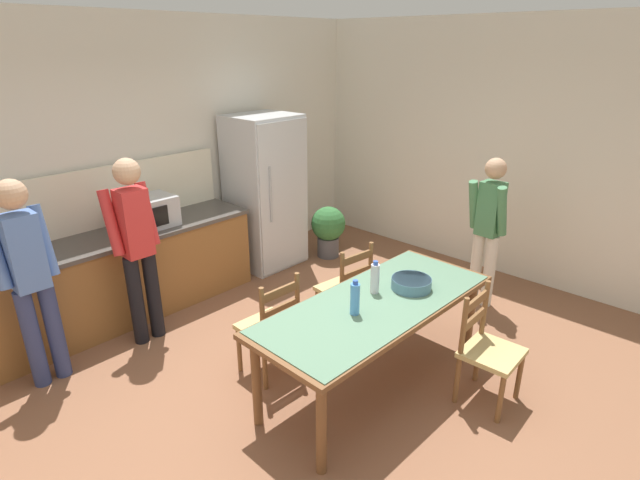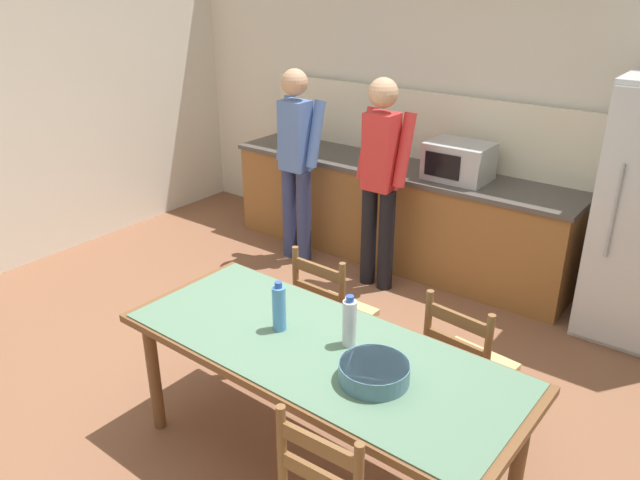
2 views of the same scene
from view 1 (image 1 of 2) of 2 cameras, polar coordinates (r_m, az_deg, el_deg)
name	(u,v)px [view 1 (image 1 of 2)]	position (r m, az deg, el deg)	size (l,w,h in m)	color
ground_plane	(312,393)	(4.16, -0.91, -17.09)	(8.32, 8.32, 0.00)	brown
wall_back	(125,163)	(5.57, -21.36, 8.21)	(6.52, 0.12, 2.90)	silver
wall_right	(510,152)	(6.14, 20.93, 9.41)	(0.12, 5.20, 2.90)	silver
kitchen_counter	(101,283)	(5.27, -23.79, -4.55)	(3.20, 0.66, 0.88)	brown
counter_splashback	(73,204)	(5.29, -26.35, 3.75)	(3.16, 0.03, 0.60)	#EFE8CB
refrigerator	(265,192)	(6.09, -6.28, 5.44)	(0.77, 0.73, 1.84)	silver
microwave	(149,212)	(5.26, -19.01, 3.02)	(0.50, 0.39, 0.30)	#B2B7BC
dining_table	(376,311)	(3.89, 6.44, -8.01)	(2.09, 0.89, 0.77)	brown
bottle_near_centre	(355,298)	(3.62, 4.02, -6.68)	(0.07, 0.07, 0.27)	#4C8ED6
bottle_off_centre	(375,278)	(3.93, 6.30, -4.35)	(0.07, 0.07, 0.27)	silver
serving_bowl	(411,283)	(4.07, 10.40, -4.82)	(0.32, 0.32, 0.09)	slate
chair_side_near_right	(487,350)	(4.06, 18.59, -11.81)	(0.43, 0.41, 0.91)	brown
chair_side_far_left	(271,327)	(4.16, -5.66, -9.82)	(0.43, 0.41, 0.91)	brown
chair_side_far_right	(346,289)	(4.72, 2.99, -5.63)	(0.46, 0.45, 0.91)	brown
person_at_sink	(29,274)	(4.41, -30.30, -3.38)	(0.43, 0.30, 1.71)	navy
person_at_counter	(136,243)	(4.67, -20.24, -0.29)	(0.43, 0.30, 1.72)	black
person_by_table	(488,225)	(5.33, 18.65, 1.62)	(0.28, 0.41, 1.57)	silver
potted_plant	(328,228)	(6.40, 0.95, 1.37)	(0.44, 0.44, 0.67)	#4C4C51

